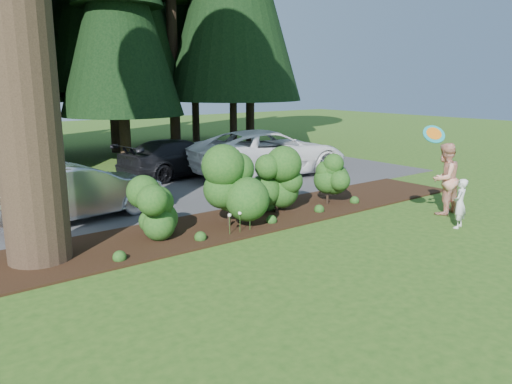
{
  "coord_description": "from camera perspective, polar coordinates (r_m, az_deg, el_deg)",
  "views": [
    {
      "loc": [
        -7.04,
        -6.89,
        3.6
      ],
      "look_at": [
        -0.72,
        1.23,
        1.3
      ],
      "focal_mm": 35.0,
      "sensor_mm": 36.0,
      "label": 1
    }
  ],
  "objects": [
    {
      "name": "ground",
      "position": [
        10.49,
        7.33,
        -7.59
      ],
      "size": [
        80.0,
        80.0,
        0.0
      ],
      "primitive_type": "plane",
      "color": "#274F16",
      "rests_on": "ground"
    },
    {
      "name": "mulch_bed",
      "position": [
        12.85,
        -2.99,
        -3.57
      ],
      "size": [
        16.0,
        2.5,
        0.05
      ],
      "primitive_type": "cube",
      "color": "black",
      "rests_on": "ground"
    },
    {
      "name": "driveway",
      "position": [
        16.42,
        -11.53,
        -0.28
      ],
      "size": [
        22.0,
        6.0,
        0.03
      ],
      "primitive_type": "cube",
      "color": "#38383A",
      "rests_on": "ground"
    },
    {
      "name": "shrub_row",
      "position": [
        13.01,
        0.03,
        0.21
      ],
      "size": [
        6.53,
        1.6,
        1.61
      ],
      "color": "#194816",
      "rests_on": "ground"
    },
    {
      "name": "lily_cluster",
      "position": [
        11.89,
        -1.86,
        -2.54
      ],
      "size": [
        0.69,
        0.09,
        0.57
      ],
      "color": "#194816",
      "rests_on": "ground"
    },
    {
      "name": "car_silver_wagon",
      "position": [
        13.86,
        -19.78,
        0.05
      ],
      "size": [
        4.61,
        2.03,
        1.47
      ],
      "primitive_type": "imported",
      "rotation": [
        0.0,
        0.0,
        1.68
      ],
      "color": "#B8B8BD",
      "rests_on": "driveway"
    },
    {
      "name": "car_white_suv",
      "position": [
        19.25,
        1.37,
        4.53
      ],
      "size": [
        6.64,
        3.81,
        1.74
      ],
      "primitive_type": "imported",
      "rotation": [
        0.0,
        0.0,
        1.42
      ],
      "color": "white",
      "rests_on": "driveway"
    },
    {
      "name": "car_dark_suv",
      "position": [
        19.3,
        -8.77,
        3.92
      ],
      "size": [
        5.1,
        2.67,
        1.41
      ],
      "primitive_type": "imported",
      "rotation": [
        0.0,
        0.0,
        1.72
      ],
      "color": "black",
      "rests_on": "driveway"
    },
    {
      "name": "child",
      "position": [
        13.37,
        22.27,
        -1.23
      ],
      "size": [
        0.52,
        0.41,
        1.25
      ],
      "primitive_type": "imported",
      "rotation": [
        0.0,
        0.0,
        3.42
      ],
      "color": "silver",
      "rests_on": "ground"
    },
    {
      "name": "adult",
      "position": [
        14.57,
        20.71,
        1.42
      ],
      "size": [
        0.99,
        0.78,
        1.96
      ],
      "primitive_type": "imported",
      "rotation": [
        0.0,
        0.0,
        3.19
      ],
      "color": "#CF441B",
      "rests_on": "ground"
    },
    {
      "name": "frisbee",
      "position": [
        12.22,
        19.66,
        6.25
      ],
      "size": [
        0.6,
        0.42,
        0.53
      ],
      "color": "teal",
      "rests_on": "ground"
    }
  ]
}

